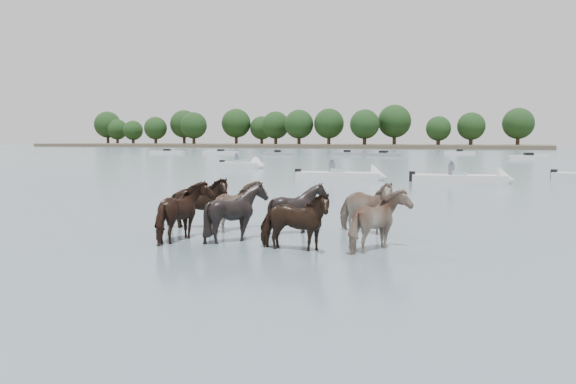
% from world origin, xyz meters
% --- Properties ---
extents(ground, '(400.00, 400.00, 0.00)m').
position_xyz_m(ground, '(0.00, 0.00, 0.00)').
color(ground, '#4D606F').
rests_on(ground, ground).
extents(shoreline, '(160.00, 30.00, 1.00)m').
position_xyz_m(shoreline, '(-70.00, 150.00, 0.50)').
color(shoreline, '#4C4233').
rests_on(shoreline, ground).
extents(pony_herd, '(7.37, 4.54, 1.59)m').
position_xyz_m(pony_herd, '(-0.28, 2.06, 0.65)').
color(pony_herd, black).
rests_on(pony_herd, ground).
extents(motorboat_a, '(5.82, 2.40, 1.92)m').
position_xyz_m(motorboat_a, '(-4.60, 23.21, 0.23)').
color(motorboat_a, silver).
rests_on(motorboat_a, ground).
extents(motorboat_b, '(5.92, 2.69, 1.92)m').
position_xyz_m(motorboat_b, '(2.62, 23.39, 0.22)').
color(motorboat_b, silver).
rests_on(motorboat_b, ground).
extents(motorboat_f, '(4.82, 2.23, 1.92)m').
position_xyz_m(motorboat_f, '(-17.24, 33.82, 0.23)').
color(motorboat_f, silver).
rests_on(motorboat_f, ground).
extents(distant_flotilla, '(110.06, 22.84, 0.93)m').
position_xyz_m(distant_flotilla, '(-0.53, 75.92, 0.26)').
color(distant_flotilla, silver).
rests_on(distant_flotilla, ground).
extents(treeline, '(147.25, 22.65, 12.44)m').
position_xyz_m(treeline, '(-73.20, 150.89, 6.79)').
color(treeline, '#382619').
rests_on(treeline, ground).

